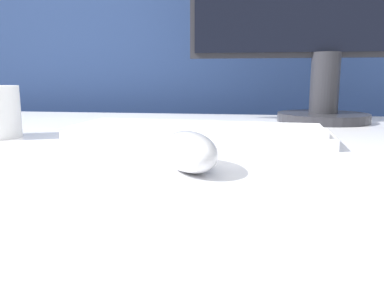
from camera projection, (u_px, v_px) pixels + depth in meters
The scene contains 3 objects.
partition_panel at pixel (245, 162), 1.19m from camera, with size 5.00×0.03×1.08m.
computer_mouse_near at pixel (188, 151), 0.41m from camera, with size 0.10×0.12×0.04m.
keyboard at pixel (196, 132), 0.62m from camera, with size 0.43×0.17×0.02m.
Camera 1 is at (0.00, -0.57, 0.81)m, focal length 35.00 mm.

